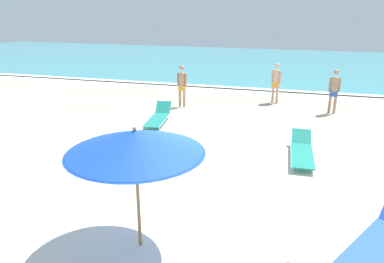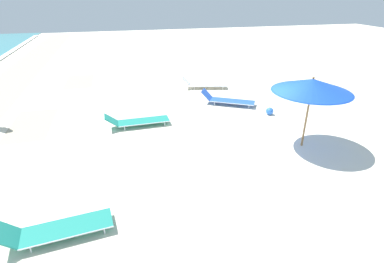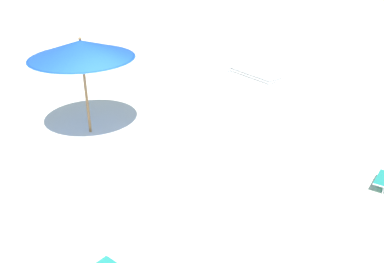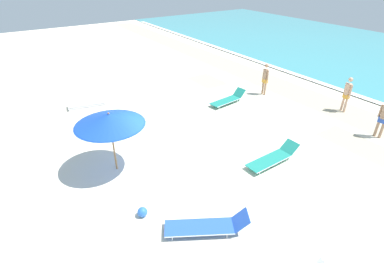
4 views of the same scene
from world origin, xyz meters
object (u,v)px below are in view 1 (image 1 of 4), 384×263
sun_lounger_near_water_left (379,239)px  sun_lounger_near_water_right (158,117)px  beachgoer_strolling_adult (182,84)px  beach_umbrella (135,142)px  beachgoer_shoreline_child (276,81)px  beachgoer_wading_adult (334,89)px  sun_lounger_under_umbrella (302,151)px

sun_lounger_near_water_left → sun_lounger_near_water_right: bearing=166.8°
beachgoer_strolling_adult → beach_umbrella: bearing=-69.0°
beach_umbrella → beachgoer_shoreline_child: 11.38m
sun_lounger_near_water_left → beachgoer_wading_adult: bearing=121.1°
beachgoer_wading_adult → sun_lounger_near_water_left: bearing=-93.3°
beach_umbrella → beachgoer_wading_adult: 10.91m
sun_lounger_under_umbrella → sun_lounger_near_water_right: 5.51m
sun_lounger_near_water_right → beachgoer_wading_adult: 7.00m
beachgoer_wading_adult → sun_lounger_near_water_right: bearing=-158.4°
sun_lounger_under_umbrella → beachgoer_shoreline_child: 6.37m
sun_lounger_under_umbrella → sun_lounger_near_water_right: size_ratio=1.04×
beachgoer_strolling_adult → beachgoer_shoreline_child: bearing=33.2°
beachgoer_wading_adult → beachgoer_shoreline_child: 2.56m
sun_lounger_under_umbrella → beachgoer_strolling_adult: bearing=135.9°
beach_umbrella → beachgoer_strolling_adult: 9.76m
sun_lounger_under_umbrella → sun_lounger_near_water_left: sun_lounger_near_water_left is taller
beach_umbrella → sun_lounger_under_umbrella: beach_umbrella is taller
beach_umbrella → sun_lounger_near_water_left: beach_umbrella is taller
sun_lounger_near_water_left → beachgoer_strolling_adult: bearing=156.5°
beachgoer_strolling_adult → sun_lounger_under_umbrella: bearing=-33.8°
sun_lounger_under_umbrella → sun_lounger_near_water_left: bearing=-73.4°
sun_lounger_under_umbrella → sun_lounger_near_water_right: sun_lounger_near_water_right is taller
sun_lounger_near_water_right → beachgoer_strolling_adult: bearing=79.1°
sun_lounger_near_water_left → beachgoer_wading_adult: 9.12m
sun_lounger_under_umbrella → sun_lounger_near_water_left: (1.34, -3.96, 0.00)m
beach_umbrella → sun_lounger_near_water_right: (-2.32, 7.05, -1.78)m
beach_umbrella → beachgoer_strolling_adult: size_ratio=1.33×
sun_lounger_near_water_right → beachgoer_shoreline_child: beachgoer_shoreline_child is taller
beach_umbrella → beachgoer_shoreline_child: (1.60, 11.22, -1.00)m
beachgoer_wading_adult → beachgoer_shoreline_child: (-2.32, 1.09, 0.00)m
sun_lounger_under_umbrella → sun_lounger_near_water_left: 4.19m
sun_lounger_under_umbrella → beachgoer_shoreline_child: (-1.20, 6.21, 0.79)m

